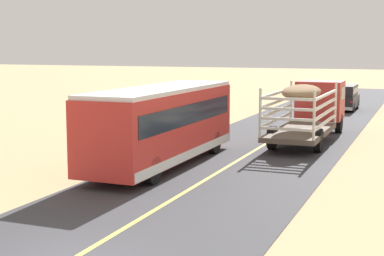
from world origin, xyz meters
The scene contains 3 objects.
livestock_truck centered at (1.75, 20.74, 1.79)m, with size 2.53×9.70×3.02m.
bus centered at (-2.60, 10.86, 1.75)m, with size 2.54×10.00×3.21m.
car_far centered at (1.50, 35.12, 1.09)m, with size 1.90×4.62×1.93m.
Camera 1 is at (7.34, -10.67, 4.86)m, focal length 54.76 mm.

